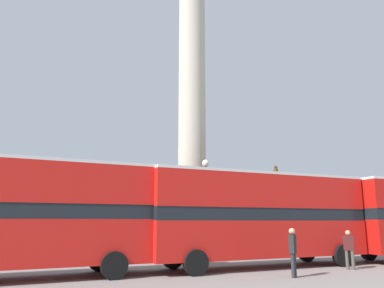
# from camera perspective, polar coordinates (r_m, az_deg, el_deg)

# --- Properties ---
(ground_plane) EXTENTS (200.00, 200.00, 0.00)m
(ground_plane) POSITION_cam_1_polar(r_m,az_deg,el_deg) (23.41, 0.00, -16.77)
(ground_plane) COLOR gray
(monument_column) EXTENTS (4.41, 4.41, 24.60)m
(monument_column) POSITION_cam_1_polar(r_m,az_deg,el_deg) (24.52, 0.00, 6.34)
(monument_column) COLOR #BCB29E
(monument_column) RESTS_ON ground_plane
(bus_a) EXTENTS (10.44, 3.44, 4.33)m
(bus_a) POSITION_cam_1_polar(r_m,az_deg,el_deg) (15.37, -25.98, -9.34)
(bus_a) COLOR red
(bus_a) RESTS_ON ground_plane
(bus_b) EXTENTS (10.91, 3.21, 4.28)m
(bus_b) POSITION_cam_1_polar(r_m,az_deg,el_deg) (18.10, 10.03, -10.59)
(bus_b) COLOR red
(bus_b) RESTS_ON ground_plane
(equestrian_statue) EXTENTS (3.86, 3.09, 6.56)m
(equestrian_statue) POSITION_cam_1_polar(r_m,az_deg,el_deg) (31.02, 13.01, -11.67)
(equestrian_statue) COLOR #BCB29E
(equestrian_statue) RESTS_ON ground_plane
(street_lamp) EXTENTS (0.40, 0.40, 5.38)m
(street_lamp) POSITION_cam_1_polar(r_m,az_deg,el_deg) (20.25, 2.14, -9.28)
(street_lamp) COLOR black
(street_lamp) RESTS_ON ground_plane
(pedestrian_near_lamp) EXTENTS (0.43, 0.44, 1.68)m
(pedestrian_near_lamp) POSITION_cam_1_polar(r_m,az_deg,el_deg) (18.52, 22.81, -14.33)
(pedestrian_near_lamp) COLOR #4C473D
(pedestrian_near_lamp) RESTS_ON ground_plane
(pedestrian_by_plinth) EXTENTS (0.48, 0.46, 1.82)m
(pedestrian_by_plinth) POSITION_cam_1_polar(r_m,az_deg,el_deg) (15.30, 15.11, -15.17)
(pedestrian_by_plinth) COLOR #28282D
(pedestrian_by_plinth) RESTS_ON ground_plane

